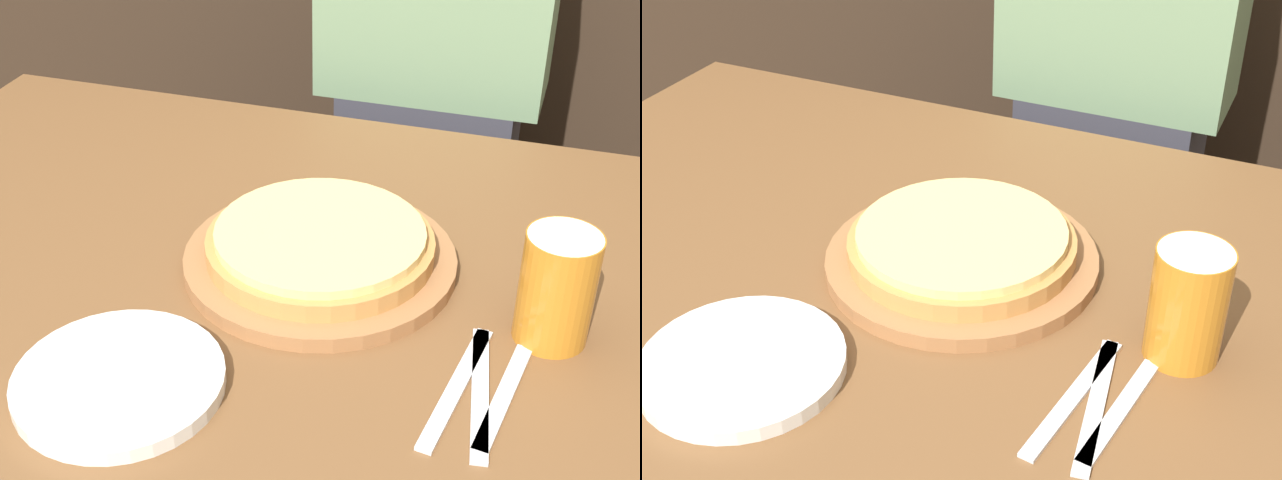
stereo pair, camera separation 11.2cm
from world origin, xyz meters
The scene contains 8 objects.
dining_table centered at (0.00, 0.00, 0.38)m, with size 1.31×0.90×0.76m.
pizza_on_board centered at (0.08, 0.01, 0.79)m, with size 0.35×0.35×0.06m.
beer_glass centered at (0.37, -0.05, 0.83)m, with size 0.08×0.08×0.14m.
dinner_plate centered at (-0.06, -0.27, 0.77)m, with size 0.23×0.23×0.02m.
fork centered at (0.28, -0.17, 0.76)m, with size 0.05×0.21×0.00m.
dinner_knife centered at (0.31, -0.17, 0.76)m, with size 0.05×0.21×0.00m.
spoon centered at (0.33, -0.17, 0.76)m, with size 0.04×0.18×0.00m.
diner_person centered at (0.09, 0.66, 0.65)m, with size 0.41×0.20×1.34m.
Camera 1 is at (0.36, -0.89, 1.41)m, focal length 50.00 mm.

